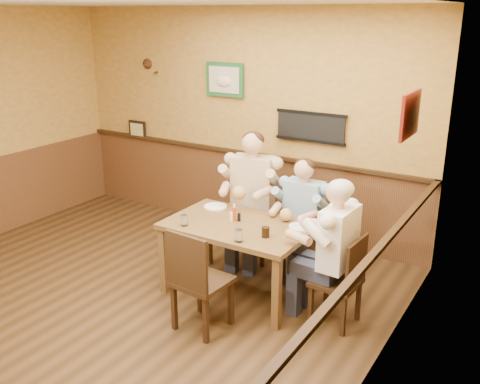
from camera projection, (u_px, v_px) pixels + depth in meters
The scene contains 17 objects.
room at pixel (115, 135), 4.71m from camera, with size 5.02×5.03×2.81m.
dining_table at pixel (238, 232), 5.26m from camera, with size 1.40×0.90×0.75m.
chair_back_left at pixel (253, 220), 6.08m from camera, with size 0.43×0.43×0.94m, color #342110, non-canonical shape.
chair_back_right at pixel (302, 239), 5.72m from camera, with size 0.38×0.38×0.82m, color #342110, non-canonical shape.
chair_right_end at pixel (336, 280), 4.80m from camera, with size 0.40×0.40×0.86m, color #342110, non-canonical shape.
chair_near_side at pixel (202, 279), 4.71m from camera, with size 0.45×0.45×0.97m, color #342110, non-canonical shape.
diner_tan_shirt at pixel (253, 203), 6.02m from camera, with size 0.62×0.62×1.34m, color beige, non-canonical shape.
diner_blue_polo at pixel (303, 224), 5.66m from camera, with size 0.54×0.54×1.17m, color #82A5C3, non-canonical shape.
diner_white_elder at pixel (337, 261), 4.74m from camera, with size 0.57×0.57×1.23m, color white, non-canonical shape.
water_glass_left at pixel (184, 220), 5.17m from camera, with size 0.07×0.07×0.11m, color white.
water_glass_mid at pixel (239, 236), 4.80m from camera, with size 0.08×0.08×0.12m, color white.
cola_tumbler at pixel (266, 232), 4.90m from camera, with size 0.07×0.07×0.10m, color black.
hot_sauce_bottle at pixel (234, 213), 5.27m from camera, with size 0.04×0.04×0.16m, color #BD3A14.
salt_shaker at pixel (232, 217), 5.29m from camera, with size 0.04×0.04×0.09m, color white.
pepper_shaker at pixel (239, 217), 5.28m from camera, with size 0.03×0.03×0.08m, color black.
plate_far_left at pixel (216, 207), 5.66m from camera, with size 0.25×0.25×0.02m, color white.
plate_far_right at pixel (301, 227), 5.13m from camera, with size 0.24×0.24×0.02m, color silver.
Camera 1 is at (3.50, -3.19, 2.70)m, focal length 40.00 mm.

